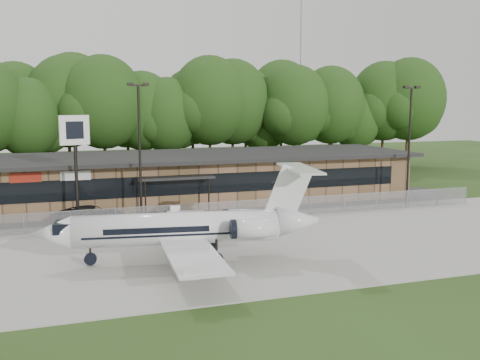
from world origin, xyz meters
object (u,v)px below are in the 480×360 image
object	(u,v)px
suv	(92,216)
terminal	(186,177)
pole_sign	(75,142)
business_jet	(188,229)

from	to	relation	value
suv	terminal	bearing A→B (deg)	-44.35
terminal	pole_sign	distance (m)	12.50
terminal	business_jet	bearing A→B (deg)	-102.07
pole_sign	business_jet	bearing A→B (deg)	-77.77
terminal	business_jet	xyz separation A→B (m)	(-3.90, -18.25, -0.26)
suv	pole_sign	world-z (taller)	pole_sign
terminal	suv	bearing A→B (deg)	-139.47
business_jet	suv	world-z (taller)	business_jet
suv	pole_sign	bearing A→B (deg)	86.20
terminal	suv	distance (m)	11.32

